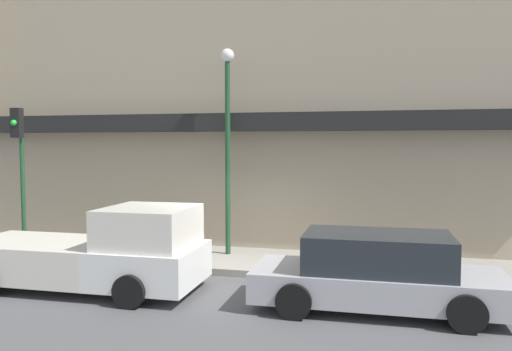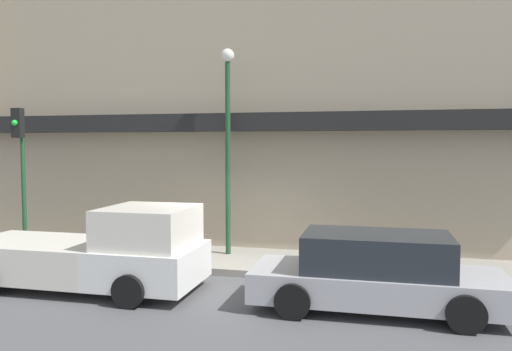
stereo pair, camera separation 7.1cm
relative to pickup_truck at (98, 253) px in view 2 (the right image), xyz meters
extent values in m
plane|color=#4C4C4F|center=(2.31, 1.64, -0.80)|extent=(80.00, 80.00, 0.00)
cube|color=gray|center=(2.31, 2.94, -0.71)|extent=(36.00, 2.60, 0.17)
cube|color=tan|center=(2.31, 5.74, 3.91)|extent=(19.80, 3.00, 9.41)
cube|color=black|center=(2.31, 3.94, 2.99)|extent=(18.22, 0.60, 0.50)
cube|color=white|center=(1.21, 0.00, -0.18)|extent=(2.12, 2.00, 0.80)
cube|color=silver|center=(1.21, 0.00, 0.63)|extent=(1.80, 1.84, 0.83)
cube|color=silver|center=(-1.43, 0.00, -0.18)|extent=(3.18, 2.00, 0.80)
cylinder|color=black|center=(1.26, 1.00, -0.47)|extent=(0.66, 0.22, 0.66)
cylinder|color=black|center=(1.26, -1.00, -0.47)|extent=(0.66, 0.22, 0.66)
cylinder|color=black|center=(-2.02, 1.00, -0.47)|extent=(0.66, 0.22, 0.66)
cube|color=#ADADB2|center=(5.91, 0.00, -0.32)|extent=(4.72, 1.76, 0.57)
cube|color=#23282D|center=(5.91, 0.00, 0.32)|extent=(2.74, 1.58, 0.71)
cylinder|color=black|center=(7.37, 0.88, -0.47)|extent=(0.66, 0.22, 0.66)
cylinder|color=black|center=(7.37, -0.88, -0.47)|extent=(0.66, 0.22, 0.66)
cylinder|color=black|center=(4.44, 0.88, -0.47)|extent=(0.66, 0.22, 0.66)
cylinder|color=black|center=(4.44, -0.88, -0.47)|extent=(0.66, 0.22, 0.66)
cylinder|color=red|center=(0.88, 2.55, -0.39)|extent=(0.19, 0.19, 0.47)
sphere|color=red|center=(0.88, 2.55, -0.09)|extent=(0.18, 0.18, 0.18)
cylinder|color=#1E4728|center=(1.97, 3.31, 1.97)|extent=(0.14, 0.14, 5.19)
sphere|color=silver|center=(1.97, 3.31, 4.74)|extent=(0.36, 0.36, 0.36)
cylinder|color=#1E4728|center=(-3.55, 2.17, 1.36)|extent=(0.12, 0.12, 3.97)
cube|color=black|center=(-3.55, 2.01, 2.94)|extent=(0.28, 0.20, 0.80)
sphere|color=green|center=(-3.55, 1.89, 2.94)|extent=(0.16, 0.16, 0.16)
camera|label=1|loc=(5.79, -9.65, 2.36)|focal=35.00mm
camera|label=2|loc=(5.86, -9.64, 2.36)|focal=35.00mm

